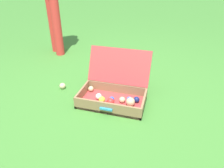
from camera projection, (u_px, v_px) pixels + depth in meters
The scene contains 3 objects.
ground_plane at pixel (103, 100), 1.95m from camera, with size 16.00×16.00×0.00m, color #3D7A2D.
open_suitcase at pixel (114, 91), 1.90m from camera, with size 0.60×0.53×0.43m.
stray_ball_on_grass at pixel (63, 86), 2.11m from camera, with size 0.06×0.06×0.06m, color #D1B784.
Camera 1 is at (0.52, -1.53, 1.10)m, focal length 32.56 mm.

